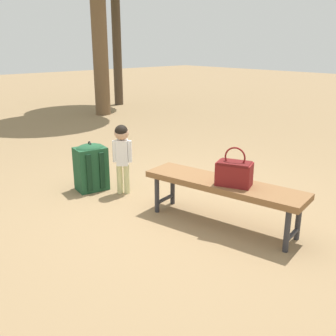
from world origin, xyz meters
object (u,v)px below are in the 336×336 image
at_px(park_bench, 223,187).
at_px(child_standing, 122,149).
at_px(backpack_large, 91,166).
at_px(handbag, 234,172).

distance_m(park_bench, child_standing, 1.37).
xyz_separation_m(park_bench, child_standing, (1.34, 0.21, 0.16)).
bearing_deg(park_bench, backpack_large, 13.82).
bearing_deg(handbag, child_standing, 7.91).
height_order(child_standing, backpack_large, child_standing).
relative_size(park_bench, handbag, 4.48).
xyz_separation_m(park_bench, handbag, (-0.13, 0.01, 0.18)).
distance_m(park_bench, backpack_large, 1.76).
bearing_deg(backpack_large, park_bench, -166.18).
bearing_deg(child_standing, handbag, -172.09).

